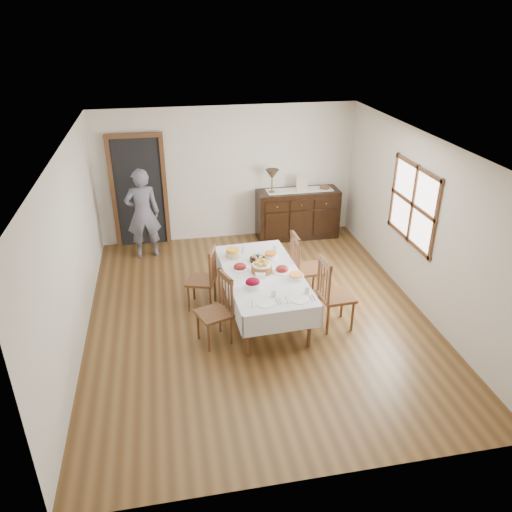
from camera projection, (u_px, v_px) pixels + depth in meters
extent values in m
plane|color=brown|center=(257.00, 315.00, 7.59)|extent=(6.00, 6.00, 0.00)
cube|color=white|center=(257.00, 145.00, 6.43)|extent=(5.00, 6.00, 0.02)
cube|color=silver|center=(228.00, 174.00, 9.64)|extent=(5.00, 0.02, 2.60)
cube|color=silver|center=(322.00, 375.00, 4.37)|extent=(5.00, 0.02, 2.60)
cube|color=silver|center=(72.00, 252.00, 6.59)|extent=(0.02, 6.00, 2.60)
cube|color=silver|center=(422.00, 224.00, 7.43)|extent=(0.02, 6.00, 2.60)
cube|color=white|center=(414.00, 204.00, 7.60)|extent=(0.02, 1.30, 1.10)
cube|color=brown|center=(413.00, 204.00, 7.60)|extent=(0.03, 1.46, 1.26)
cube|color=black|center=(139.00, 193.00, 9.43)|extent=(0.90, 0.06, 2.10)
cube|color=brown|center=(139.00, 193.00, 9.42)|extent=(1.04, 0.08, 2.18)
cube|color=silver|center=(263.00, 274.00, 7.26)|extent=(1.14, 2.13, 0.04)
cylinder|color=brown|center=(248.00, 335.00, 6.55)|extent=(0.06, 0.06, 0.67)
cylinder|color=brown|center=(310.00, 326.00, 6.73)|extent=(0.06, 0.06, 0.67)
cylinder|color=brown|center=(224.00, 272.00, 8.12)|extent=(0.06, 0.06, 0.67)
cylinder|color=brown|center=(274.00, 266.00, 8.30)|extent=(0.06, 0.06, 0.67)
cube|color=silver|center=(227.00, 287.00, 7.21)|extent=(0.12, 2.12, 0.32)
cube|color=silver|center=(297.00, 279.00, 7.43)|extent=(0.12, 2.12, 0.32)
cube|color=silver|center=(283.00, 322.00, 6.41)|extent=(1.08, 0.07, 0.32)
cube|color=silver|center=(247.00, 252.00, 8.23)|extent=(1.08, 0.07, 0.32)
cube|color=brown|center=(214.00, 314.00, 6.79)|extent=(0.54, 0.54, 0.04)
cylinder|color=brown|center=(198.00, 326.00, 6.95)|extent=(0.04, 0.04, 0.43)
cylinder|color=brown|center=(209.00, 338.00, 6.68)|extent=(0.04, 0.04, 0.43)
cylinder|color=brown|center=(220.00, 319.00, 7.10)|extent=(0.04, 0.04, 0.43)
cylinder|color=brown|center=(231.00, 331.00, 6.84)|extent=(0.04, 0.04, 0.43)
cylinder|color=brown|center=(220.00, 287.00, 6.89)|extent=(0.04, 0.04, 0.56)
cylinder|color=brown|center=(232.00, 298.00, 6.61)|extent=(0.04, 0.04, 0.56)
cube|color=brown|center=(225.00, 277.00, 6.64)|extent=(0.17, 0.39, 0.08)
cylinder|color=brown|center=(223.00, 291.00, 6.83)|extent=(0.02, 0.02, 0.46)
cylinder|color=brown|center=(226.00, 294.00, 6.76)|extent=(0.02, 0.02, 0.46)
cylinder|color=brown|center=(229.00, 297.00, 6.69)|extent=(0.02, 0.02, 0.46)
cube|color=brown|center=(201.00, 281.00, 7.62)|extent=(0.53, 0.53, 0.04)
cylinder|color=brown|center=(194.00, 288.00, 7.90)|extent=(0.04, 0.04, 0.43)
cylinder|color=brown|center=(189.00, 299.00, 7.60)|extent=(0.04, 0.04, 0.43)
cylinder|color=brown|center=(215.00, 289.00, 7.86)|extent=(0.04, 0.04, 0.43)
cylinder|color=brown|center=(210.00, 300.00, 7.56)|extent=(0.04, 0.04, 0.43)
cylinder|color=brown|center=(215.00, 260.00, 7.64)|extent=(0.04, 0.04, 0.56)
cylinder|color=brown|center=(210.00, 271.00, 7.32)|extent=(0.04, 0.04, 0.56)
cube|color=brown|center=(212.00, 251.00, 7.37)|extent=(0.16, 0.39, 0.08)
cylinder|color=brown|center=(214.00, 264.00, 7.56)|extent=(0.02, 0.02, 0.46)
cylinder|color=brown|center=(213.00, 266.00, 7.49)|extent=(0.02, 0.02, 0.46)
cylinder|color=brown|center=(211.00, 269.00, 7.41)|extent=(0.02, 0.02, 0.46)
cube|color=brown|center=(336.00, 296.00, 7.12)|extent=(0.49, 0.49, 0.04)
cylinder|color=brown|center=(352.00, 317.00, 7.11)|extent=(0.04, 0.04, 0.48)
cylinder|color=brown|center=(342.00, 303.00, 7.43)|extent=(0.04, 0.04, 0.48)
cylinder|color=brown|center=(328.00, 320.00, 7.03)|extent=(0.04, 0.04, 0.48)
cylinder|color=brown|center=(318.00, 306.00, 7.35)|extent=(0.04, 0.04, 0.48)
cylinder|color=brown|center=(329.00, 286.00, 6.76)|extent=(0.04, 0.04, 0.62)
cylinder|color=brown|center=(319.00, 272.00, 7.10)|extent=(0.04, 0.04, 0.62)
cube|color=brown|center=(325.00, 262.00, 6.81)|extent=(0.07, 0.44, 0.09)
cylinder|color=brown|center=(326.00, 284.00, 6.85)|extent=(0.02, 0.02, 0.51)
cylinder|color=brown|center=(324.00, 280.00, 6.94)|extent=(0.02, 0.02, 0.51)
cylinder|color=brown|center=(321.00, 277.00, 7.03)|extent=(0.02, 0.02, 0.51)
cube|color=brown|center=(307.00, 269.00, 7.86)|extent=(0.47, 0.47, 0.04)
cylinder|color=brown|center=(321.00, 288.00, 7.85)|extent=(0.04, 0.04, 0.47)
cylinder|color=brown|center=(314.00, 277.00, 8.18)|extent=(0.04, 0.04, 0.47)
cylinder|color=brown|center=(299.00, 290.00, 7.78)|extent=(0.04, 0.04, 0.47)
cylinder|color=brown|center=(292.00, 279.00, 8.10)|extent=(0.04, 0.04, 0.47)
cylinder|color=brown|center=(299.00, 259.00, 7.52)|extent=(0.04, 0.04, 0.61)
cylinder|color=brown|center=(292.00, 248.00, 7.86)|extent=(0.04, 0.04, 0.61)
cube|color=brown|center=(296.00, 238.00, 7.57)|extent=(0.06, 0.44, 0.09)
cylinder|color=brown|center=(297.00, 257.00, 7.61)|extent=(0.02, 0.02, 0.50)
cylinder|color=brown|center=(295.00, 254.00, 7.70)|extent=(0.02, 0.02, 0.50)
cylinder|color=brown|center=(293.00, 252.00, 7.78)|extent=(0.02, 0.02, 0.50)
cube|color=black|center=(297.00, 214.00, 9.99)|extent=(1.62, 0.54, 0.97)
cube|color=black|center=(277.00, 207.00, 9.53)|extent=(0.45, 0.02, 0.19)
sphere|color=brown|center=(277.00, 207.00, 9.51)|extent=(0.03, 0.03, 0.03)
cube|color=black|center=(302.00, 205.00, 9.61)|extent=(0.45, 0.02, 0.19)
sphere|color=brown|center=(302.00, 205.00, 9.59)|extent=(0.03, 0.03, 0.03)
cube|color=black|center=(326.00, 203.00, 9.69)|extent=(0.45, 0.02, 0.19)
sphere|color=brown|center=(326.00, 204.00, 9.67)|extent=(0.03, 0.03, 0.03)
imported|color=slate|center=(143.00, 211.00, 9.00)|extent=(0.60, 0.43, 1.80)
cylinder|color=brown|center=(262.00, 269.00, 7.25)|extent=(0.30, 0.30, 0.11)
cylinder|color=white|center=(262.00, 265.00, 7.23)|extent=(0.27, 0.27, 0.02)
sphere|color=gold|center=(267.00, 262.00, 7.22)|extent=(0.08, 0.08, 0.08)
sphere|color=gold|center=(263.00, 261.00, 7.28)|extent=(0.08, 0.08, 0.08)
sphere|color=gold|center=(258.00, 261.00, 7.26)|extent=(0.08, 0.08, 0.08)
sphere|color=gold|center=(256.00, 263.00, 7.20)|extent=(0.08, 0.08, 0.08)
sphere|color=gold|center=(260.00, 265.00, 7.15)|extent=(0.08, 0.08, 0.08)
sphere|color=gold|center=(265.00, 265.00, 7.16)|extent=(0.08, 0.08, 0.08)
cylinder|color=black|center=(257.00, 259.00, 7.58)|extent=(0.23, 0.23, 0.05)
ellipsoid|color=#D8787C|center=(262.00, 256.00, 7.57)|extent=(0.05, 0.05, 0.06)
ellipsoid|color=#6FB6D5|center=(259.00, 255.00, 7.61)|extent=(0.05, 0.05, 0.06)
ellipsoid|color=#8BD074|center=(255.00, 255.00, 7.60)|extent=(0.05, 0.05, 0.06)
ellipsoid|color=#F59846|center=(253.00, 257.00, 7.55)|extent=(0.05, 0.05, 0.06)
ellipsoid|color=#AE86CB|center=(256.00, 258.00, 7.50)|extent=(0.05, 0.05, 0.06)
ellipsoid|color=#FFEB66|center=(260.00, 258.00, 7.51)|extent=(0.05, 0.05, 0.06)
cylinder|color=white|center=(240.00, 269.00, 7.35)|extent=(0.27, 0.27, 0.02)
ellipsoid|color=maroon|center=(240.00, 267.00, 7.34)|extent=(0.19, 0.16, 0.11)
cylinder|color=white|center=(282.00, 271.00, 7.29)|extent=(0.29, 0.29, 0.01)
ellipsoid|color=maroon|center=(282.00, 269.00, 7.28)|extent=(0.19, 0.16, 0.11)
cylinder|color=white|center=(253.00, 286.00, 6.84)|extent=(0.21, 0.21, 0.08)
ellipsoid|color=maroon|center=(253.00, 282.00, 6.82)|extent=(0.20, 0.17, 0.11)
cylinder|color=white|center=(271.00, 256.00, 7.66)|extent=(0.21, 0.21, 0.06)
cylinder|color=orange|center=(271.00, 254.00, 7.64)|extent=(0.18, 0.18, 0.03)
cylinder|color=#D1B88E|center=(233.00, 254.00, 7.70)|extent=(0.22, 0.22, 0.10)
cylinder|color=gold|center=(233.00, 250.00, 7.67)|extent=(0.20, 0.20, 0.04)
cylinder|color=white|center=(296.00, 277.00, 7.10)|extent=(0.23, 0.23, 0.05)
cylinder|color=#F89840|center=(296.00, 275.00, 7.08)|extent=(0.20, 0.20, 0.02)
cube|color=white|center=(260.00, 275.00, 7.11)|extent=(0.14, 0.10, 0.07)
cylinder|color=white|center=(265.00, 303.00, 6.50)|extent=(0.25, 0.25, 0.01)
cube|color=white|center=(252.00, 305.00, 6.47)|extent=(0.09, 0.12, 0.01)
cube|color=silver|center=(252.00, 304.00, 6.47)|extent=(0.02, 0.16, 0.01)
cube|color=silver|center=(277.00, 302.00, 6.53)|extent=(0.02, 0.18, 0.01)
cube|color=silver|center=(280.00, 302.00, 6.53)|extent=(0.02, 0.14, 0.01)
cylinder|color=silver|center=(274.00, 293.00, 6.64)|extent=(0.07, 0.07, 0.10)
cylinder|color=white|center=(299.00, 299.00, 6.58)|extent=(0.25, 0.25, 0.01)
cube|color=white|center=(287.00, 301.00, 6.56)|extent=(0.09, 0.12, 0.01)
cube|color=silver|center=(287.00, 300.00, 6.55)|extent=(0.02, 0.16, 0.01)
cube|color=silver|center=(311.00, 298.00, 6.61)|extent=(0.02, 0.18, 0.01)
cube|color=silver|center=(314.00, 298.00, 6.62)|extent=(0.02, 0.14, 0.01)
cylinder|color=silver|center=(307.00, 290.00, 6.72)|extent=(0.07, 0.07, 0.10)
cylinder|color=silver|center=(243.00, 249.00, 7.83)|extent=(0.06, 0.06, 0.11)
cylinder|color=silver|center=(275.00, 248.00, 7.87)|extent=(0.07, 0.07, 0.11)
cube|color=white|center=(299.00, 190.00, 9.79)|extent=(1.30, 0.35, 0.01)
cylinder|color=brown|center=(272.00, 192.00, 9.65)|extent=(0.12, 0.12, 0.03)
cylinder|color=brown|center=(272.00, 185.00, 9.59)|extent=(0.02, 0.02, 0.25)
cone|color=#3F321F|center=(272.00, 174.00, 9.50)|extent=(0.26, 0.26, 0.18)
cube|color=tan|center=(302.00, 184.00, 9.68)|extent=(0.22, 0.08, 0.28)
cylinder|color=brown|center=(325.00, 187.00, 9.85)|extent=(0.20, 0.20, 0.06)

